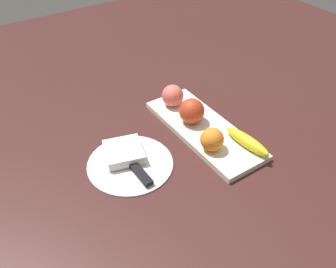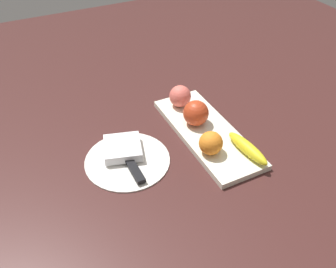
% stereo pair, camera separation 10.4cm
% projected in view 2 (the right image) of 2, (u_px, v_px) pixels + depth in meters
% --- Properties ---
extents(ground_plane, '(2.40, 2.40, 0.00)m').
position_uv_depth(ground_plane, '(199.00, 137.00, 1.10)').
color(ground_plane, '#40201E').
extents(fruit_tray, '(0.42, 0.16, 0.02)m').
position_uv_depth(fruit_tray, '(206.00, 132.00, 1.11)').
color(fruit_tray, white).
rests_on(fruit_tray, ground_plane).
extents(apple, '(0.08, 0.08, 0.08)m').
position_uv_depth(apple, '(196.00, 113.00, 1.10)').
color(apple, '#BB3C1C').
rests_on(apple, fruit_tray).
extents(banana, '(0.16, 0.05, 0.04)m').
position_uv_depth(banana, '(247.00, 148.00, 1.01)').
color(banana, yellow).
rests_on(banana, fruit_tray).
extents(orange_near_apple, '(0.07, 0.07, 0.07)m').
position_uv_depth(orange_near_apple, '(211.00, 143.00, 1.00)').
color(orange_near_apple, orange).
rests_on(orange_near_apple, fruit_tray).
extents(peach, '(0.07, 0.07, 0.07)m').
position_uv_depth(peach, '(180.00, 96.00, 1.18)').
color(peach, '#E66759').
rests_on(peach, fruit_tray).
extents(dinner_plate, '(0.24, 0.24, 0.01)m').
position_uv_depth(dinner_plate, '(127.00, 159.00, 1.02)').
color(dinner_plate, white).
rests_on(dinner_plate, ground_plane).
extents(folded_napkin, '(0.13, 0.13, 0.03)m').
position_uv_depth(folded_napkin, '(123.00, 148.00, 1.03)').
color(folded_napkin, white).
rests_on(folded_napkin, dinner_plate).
extents(knife, '(0.18, 0.02, 0.01)m').
position_uv_depth(knife, '(133.00, 168.00, 0.98)').
color(knife, silver).
rests_on(knife, dinner_plate).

